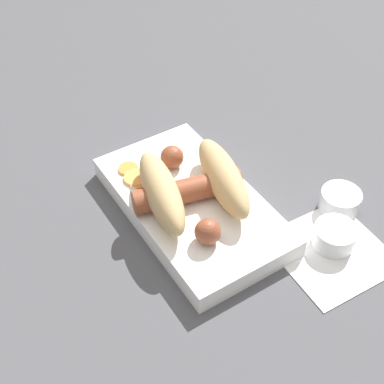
{
  "coord_description": "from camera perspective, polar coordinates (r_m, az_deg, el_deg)",
  "views": [
    {
      "loc": [
        -0.42,
        0.27,
        0.53
      ],
      "look_at": [
        0.0,
        0.0,
        0.04
      ],
      "focal_mm": 50.0,
      "sensor_mm": 36.0,
      "label": 1
    }
  ],
  "objects": [
    {
      "name": "condiment_cup_near",
      "position": [
        0.71,
        14.91,
        -4.7
      ],
      "size": [
        0.05,
        0.05,
        0.03
      ],
      "color": "silver",
      "rests_on": "ground_plane"
    },
    {
      "name": "ground_plane",
      "position": [
        0.73,
        -0.0,
        -2.21
      ],
      "size": [
        3.0,
        3.0,
        0.0
      ],
      "primitive_type": "plane",
      "color": "#4C4C51"
    },
    {
      "name": "bread_roll",
      "position": [
        0.69,
        0.07,
        0.82
      ],
      "size": [
        0.18,
        0.16,
        0.05
      ],
      "color": "tan",
      "rests_on": "food_tray"
    },
    {
      "name": "sausage",
      "position": [
        0.69,
        -0.36,
        0.02
      ],
      "size": [
        0.17,
        0.15,
        0.03
      ],
      "color": "brown",
      "rests_on": "food_tray"
    },
    {
      "name": "napkin",
      "position": [
        0.71,
        14.6,
        -6.15
      ],
      "size": [
        0.14,
        0.14,
        0.0
      ],
      "color": "white",
      "rests_on": "ground_plane"
    },
    {
      "name": "condiment_cup_far",
      "position": [
        0.75,
        15.46,
        -1.03
      ],
      "size": [
        0.05,
        0.05,
        0.03
      ],
      "color": "silver",
      "rests_on": "ground_plane"
    },
    {
      "name": "food_tray",
      "position": [
        0.72,
        -0.0,
        -1.41
      ],
      "size": [
        0.28,
        0.16,
        0.03
      ],
      "color": "white",
      "rests_on": "ground_plane"
    },
    {
      "name": "pickled_veggies",
      "position": [
        0.73,
        -6.01,
        1.46
      ],
      "size": [
        0.07,
        0.04,
        0.0
      ],
      "color": "orange",
      "rests_on": "food_tray"
    }
  ]
}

